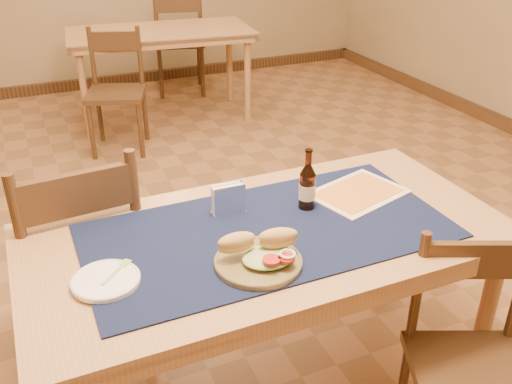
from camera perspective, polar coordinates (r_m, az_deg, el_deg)
name	(u,v)px	position (r m, az deg, el deg)	size (l,w,h in m)	color
main_table	(268,252)	(1.94, 1.20, -6.05)	(1.60, 0.80, 0.75)	#A47C4D
placemat	(268,231)	(1.89, 1.22, -3.90)	(1.20, 0.60, 0.01)	#11193E
baseboard	(200,273)	(2.90, -5.62, -8.05)	(6.00, 7.00, 0.10)	#4B301A
back_table	(160,40)	(4.88, -9.54, 14.76)	(1.54, 0.89, 0.75)	#A47C4D
chair_main_far	(80,258)	(2.29, -17.16, -6.28)	(0.49, 0.49, 0.98)	#4B301A
chair_main_near	(473,363)	(2.00, 20.85, -15.67)	(0.50, 0.50, 0.83)	#4B301A
chair_back_near	(116,89)	(4.38, -13.78, 9.97)	(0.52, 0.52, 0.88)	#4B301A
chair_back_far	(179,40)	(5.57, -7.70, 14.85)	(0.55, 0.55, 0.98)	#4B301A
sandwich_plate	(260,256)	(1.71, 0.45, -6.40)	(0.27, 0.27, 0.10)	olive
side_plate	(106,280)	(1.70, -14.80, -8.50)	(0.20, 0.20, 0.02)	white
fork	(118,270)	(1.72, -13.64, -7.58)	(0.11, 0.10, 0.00)	#8CCD70
beer_bottle	(307,187)	(1.99, 5.15, 0.54)	(0.06, 0.06, 0.22)	#3F1B0B
napkin_holder	(228,200)	(1.97, -2.78, -0.76)	(0.12, 0.05, 0.11)	white
menu_card	(358,193)	(2.14, 10.15, -0.06)	(0.39, 0.33, 0.01)	beige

